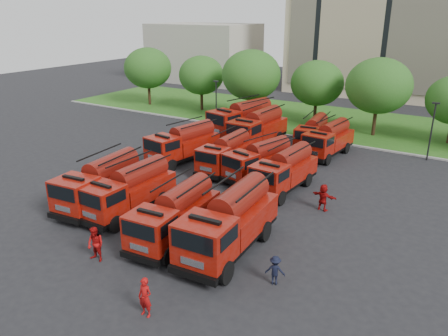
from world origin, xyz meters
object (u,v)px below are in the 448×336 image
(fire_truck_5, at_px, (226,153))
(firefighter_1, at_px, (97,260))
(fire_truck_11, at_px, (328,139))
(fire_truck_6, at_px, (260,160))
(fire_truck_1, at_px, (130,190))
(firefighter_5, at_px, (322,210))
(fire_truck_2, at_px, (175,215))
(fire_truck_10, at_px, (313,133))
(fire_truck_8, at_px, (242,119))
(firefighter_3, at_px, (274,284))
(fire_truck_4, at_px, (184,143))
(firefighter_2, at_px, (211,279))
(firefighter_0, at_px, (146,315))
(fire_truck_7, at_px, (284,170))
(fire_truck_9, at_px, (258,128))
(firefighter_4, at_px, (152,195))
(fire_truck_3, at_px, (230,222))
(fire_truck_0, at_px, (102,183))

(fire_truck_5, relative_size, firefighter_1, 3.33)
(fire_truck_11, distance_m, firefighter_1, 23.76)
(fire_truck_6, bearing_deg, fire_truck_1, -99.16)
(fire_truck_5, height_order, firefighter_5, fire_truck_5)
(fire_truck_2, height_order, fire_truck_10, fire_truck_2)
(fire_truck_5, height_order, fire_truck_11, fire_truck_11)
(fire_truck_6, distance_m, firefighter_1, 15.32)
(fire_truck_5, xyz_separation_m, fire_truck_10, (3.78, 9.53, 0.01))
(fire_truck_8, relative_size, firefighter_3, 5.62)
(fire_truck_4, relative_size, firefighter_2, 4.53)
(firefighter_0, bearing_deg, fire_truck_7, 91.99)
(fire_truck_1, height_order, fire_truck_9, fire_truck_9)
(firefighter_4, bearing_deg, firefighter_2, 176.77)
(fire_truck_5, xyz_separation_m, firefighter_0, (6.58, -17.23, -1.45))
(fire_truck_4, xyz_separation_m, fire_truck_7, (10.05, -1.29, -0.08))
(fire_truck_2, bearing_deg, firefighter_0, -68.06)
(fire_truck_2, relative_size, firefighter_5, 3.84)
(fire_truck_9, bearing_deg, fire_truck_3, -64.32)
(fire_truck_6, relative_size, firefighter_0, 3.69)
(fire_truck_0, xyz_separation_m, firefighter_4, (1.64, 3.00, -1.63))
(fire_truck_3, bearing_deg, firefighter_2, -81.12)
(fire_truck_1, height_order, fire_truck_11, fire_truck_1)
(fire_truck_2, bearing_deg, fire_truck_11, 78.76)
(fire_truck_1, height_order, firefighter_0, fire_truck_1)
(fire_truck_6, bearing_deg, firefighter_3, -45.21)
(firefighter_1, bearing_deg, fire_truck_7, 71.80)
(fire_truck_0, height_order, fire_truck_6, fire_truck_0)
(firefighter_0, bearing_deg, firefighter_5, 77.92)
(fire_truck_1, bearing_deg, firefighter_1, -63.96)
(fire_truck_4, distance_m, fire_truck_5, 4.28)
(fire_truck_9, height_order, firefighter_2, fire_truck_9)
(fire_truck_8, xyz_separation_m, firefighter_1, (5.31, -24.71, -1.84))
(fire_truck_0, xyz_separation_m, firefighter_3, (13.72, -2.00, -1.63))
(firefighter_4, relative_size, firefighter_5, 0.93)
(fire_truck_8, height_order, firefighter_3, fire_truck_8)
(fire_truck_4, distance_m, firefighter_3, 19.01)
(fire_truck_1, relative_size, fire_truck_10, 1.04)
(fire_truck_3, bearing_deg, fire_truck_0, 173.51)
(fire_truck_4, relative_size, fire_truck_7, 1.08)
(fire_truck_0, height_order, fire_truck_8, fire_truck_8)
(fire_truck_4, distance_m, firefighter_1, 16.34)
(fire_truck_8, height_order, fire_truck_10, fire_truck_8)
(fire_truck_10, xyz_separation_m, firefighter_2, (3.67, -23.05, -1.46))
(firefighter_1, bearing_deg, fire_truck_2, 61.06)
(fire_truck_11, xyz_separation_m, firefighter_5, (3.59, -11.12, -1.51))
(fire_truck_6, distance_m, fire_truck_9, 8.59)
(fire_truck_2, bearing_deg, fire_truck_1, 160.00)
(firefighter_5, bearing_deg, fire_truck_8, -35.60)
(firefighter_2, relative_size, firefighter_4, 0.96)
(fire_truck_2, distance_m, fire_truck_11, 19.42)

